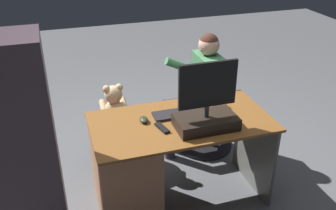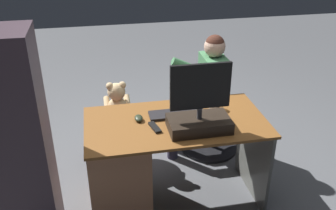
{
  "view_description": "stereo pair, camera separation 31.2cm",
  "coord_description": "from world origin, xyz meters",
  "px_view_note": "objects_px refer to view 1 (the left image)",
  "views": [
    {
      "loc": [
        0.83,
        2.58,
        2.12
      ],
      "look_at": [
        -0.01,
        -0.06,
        0.68
      ],
      "focal_mm": 40.64,
      "sensor_mm": 36.0,
      "label": 1
    },
    {
      "loc": [
        0.52,
        2.66,
        2.12
      ],
      "look_at": [
        -0.01,
        -0.06,
        0.68
      ],
      "focal_mm": 40.64,
      "sensor_mm": 36.0,
      "label": 2
    }
  ],
  "objects_px": {
    "person": "(198,85)",
    "teddy_bear": "(114,104)",
    "desk": "(136,167)",
    "keyboard": "(181,113)",
    "computer_mouse": "(144,120)",
    "cup": "(215,99)",
    "office_chair_teddy": "(116,137)",
    "visitor_chair": "(205,124)",
    "tv_remote": "(162,128)",
    "monitor": "(206,112)"
  },
  "relations": [
    {
      "from": "person",
      "to": "teddy_bear",
      "type": "bearing_deg",
      "value": -0.44
    },
    {
      "from": "desk",
      "to": "keyboard",
      "type": "distance_m",
      "value": 0.53
    },
    {
      "from": "computer_mouse",
      "to": "cup",
      "type": "relative_size",
      "value": 0.92
    },
    {
      "from": "office_chair_teddy",
      "to": "visitor_chair",
      "type": "bearing_deg",
      "value": -179.63
    },
    {
      "from": "office_chair_teddy",
      "to": "desk",
      "type": "bearing_deg",
      "value": 93.15
    },
    {
      "from": "keyboard",
      "to": "teddy_bear",
      "type": "relative_size",
      "value": 1.22
    },
    {
      "from": "desk",
      "to": "cup",
      "type": "xyz_separation_m",
      "value": [
        -0.68,
        -0.15,
        0.4
      ]
    },
    {
      "from": "cup",
      "to": "office_chair_teddy",
      "type": "height_order",
      "value": "cup"
    },
    {
      "from": "cup",
      "to": "computer_mouse",
      "type": "bearing_deg",
      "value": 7.99
    },
    {
      "from": "cup",
      "to": "teddy_bear",
      "type": "height_order",
      "value": "cup"
    },
    {
      "from": "keyboard",
      "to": "office_chair_teddy",
      "type": "height_order",
      "value": "keyboard"
    },
    {
      "from": "cup",
      "to": "tv_remote",
      "type": "relative_size",
      "value": 0.69
    },
    {
      "from": "monitor",
      "to": "computer_mouse",
      "type": "xyz_separation_m",
      "value": [
        0.4,
        -0.21,
        -0.11
      ]
    },
    {
      "from": "tv_remote",
      "to": "desk",
      "type": "bearing_deg",
      "value": -35.06
    },
    {
      "from": "keyboard",
      "to": "visitor_chair",
      "type": "height_order",
      "value": "keyboard"
    },
    {
      "from": "desk",
      "to": "person",
      "type": "bearing_deg",
      "value": -138.67
    },
    {
      "from": "cup",
      "to": "office_chair_teddy",
      "type": "xyz_separation_m",
      "value": [
        0.72,
        -0.5,
        -0.52
      ]
    },
    {
      "from": "computer_mouse",
      "to": "monitor",
      "type": "bearing_deg",
      "value": 152.79
    },
    {
      "from": "keyboard",
      "to": "person",
      "type": "bearing_deg",
      "value": -123.13
    },
    {
      "from": "computer_mouse",
      "to": "teddy_bear",
      "type": "bearing_deg",
      "value": -78.54
    },
    {
      "from": "office_chair_teddy",
      "to": "visitor_chair",
      "type": "xyz_separation_m",
      "value": [
        -0.87,
        -0.01,
        -0.02
      ]
    },
    {
      "from": "computer_mouse",
      "to": "person",
      "type": "xyz_separation_m",
      "value": [
        -0.66,
        -0.59,
        -0.07
      ]
    },
    {
      "from": "cup",
      "to": "person",
      "type": "bearing_deg",
      "value": -97.34
    },
    {
      "from": "keyboard",
      "to": "tv_remote",
      "type": "relative_size",
      "value": 2.8
    },
    {
      "from": "monitor",
      "to": "tv_remote",
      "type": "relative_size",
      "value": 3.29
    },
    {
      "from": "keyboard",
      "to": "teddy_bear",
      "type": "bearing_deg",
      "value": -54.08
    },
    {
      "from": "monitor",
      "to": "person",
      "type": "relative_size",
      "value": 0.43
    },
    {
      "from": "person",
      "to": "desk",
      "type": "bearing_deg",
      "value": 41.33
    },
    {
      "from": "office_chair_teddy",
      "to": "keyboard",
      "type": "bearing_deg",
      "value": 126.45
    },
    {
      "from": "visitor_chair",
      "to": "keyboard",
      "type": "bearing_deg",
      "value": 51.13
    },
    {
      "from": "office_chair_teddy",
      "to": "teddy_bear",
      "type": "relative_size",
      "value": 1.39
    },
    {
      "from": "monitor",
      "to": "office_chair_teddy",
      "type": "relative_size",
      "value": 1.04
    },
    {
      "from": "tv_remote",
      "to": "visitor_chair",
      "type": "height_order",
      "value": "tv_remote"
    },
    {
      "from": "monitor",
      "to": "cup",
      "type": "xyz_separation_m",
      "value": [
        -0.2,
        -0.29,
        -0.07
      ]
    },
    {
      "from": "desk",
      "to": "teddy_bear",
      "type": "relative_size",
      "value": 3.87
    },
    {
      "from": "desk",
      "to": "computer_mouse",
      "type": "distance_m",
      "value": 0.38
    },
    {
      "from": "teddy_bear",
      "to": "visitor_chair",
      "type": "relative_size",
      "value": 0.62
    },
    {
      "from": "cup",
      "to": "office_chair_teddy",
      "type": "distance_m",
      "value": 1.02
    },
    {
      "from": "monitor",
      "to": "visitor_chair",
      "type": "relative_size",
      "value": 0.9
    },
    {
      "from": "cup",
      "to": "tv_remote",
      "type": "distance_m",
      "value": 0.55
    },
    {
      "from": "visitor_chair",
      "to": "office_chair_teddy",
      "type": "bearing_deg",
      "value": 0.37
    },
    {
      "from": "keyboard",
      "to": "computer_mouse",
      "type": "bearing_deg",
      "value": 5.12
    },
    {
      "from": "monitor",
      "to": "teddy_bear",
      "type": "relative_size",
      "value": 1.44
    },
    {
      "from": "office_chair_teddy",
      "to": "person",
      "type": "height_order",
      "value": "person"
    },
    {
      "from": "keyboard",
      "to": "office_chair_teddy",
      "type": "bearing_deg",
      "value": -53.55
    },
    {
      "from": "teddy_bear",
      "to": "person",
      "type": "relative_size",
      "value": 0.3
    },
    {
      "from": "office_chair_teddy",
      "to": "computer_mouse",
      "type": "bearing_deg",
      "value": 101.67
    },
    {
      "from": "desk",
      "to": "cup",
      "type": "distance_m",
      "value": 0.8
    },
    {
      "from": "cup",
      "to": "visitor_chair",
      "type": "height_order",
      "value": "cup"
    },
    {
      "from": "cup",
      "to": "person",
      "type": "relative_size",
      "value": 0.09
    }
  ]
}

